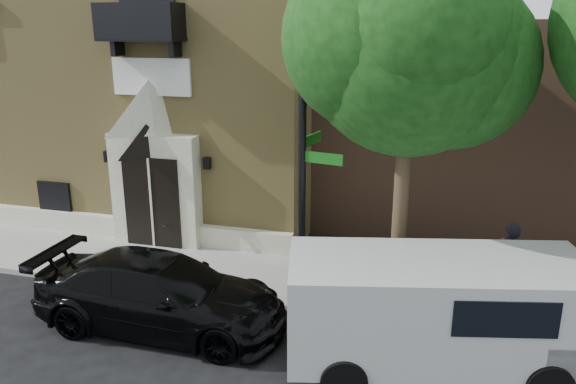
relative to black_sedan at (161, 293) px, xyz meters
name	(u,v)px	position (x,y,z in m)	size (l,w,h in m)	color
ground	(144,292)	(-1.21, 1.32, -0.79)	(120.00, 120.00, 0.00)	black
sidewalk	(206,269)	(-0.21, 2.82, -0.72)	(42.00, 3.00, 0.15)	gray
church	(170,70)	(-4.19, 9.27, 3.84)	(12.20, 11.01, 9.30)	#A68E4E
street_tree_left	(411,47)	(4.82, 1.66, 5.07)	(4.97, 4.38, 7.77)	#38281C
black_sedan	(161,293)	(0.00, 0.00, 0.00)	(2.22, 5.46, 1.58)	black
cargo_van	(448,310)	(5.86, 0.01, 0.45)	(5.78, 3.33, 2.22)	silver
street_sign	(303,160)	(2.64, 1.89, 2.65)	(1.03, 1.15, 6.55)	black
fire_hydrant	(313,284)	(2.93, 1.78, -0.25)	(0.46, 0.37, 0.80)	#A5191E
dumpster	(463,288)	(6.23, 2.11, -0.07)	(1.88, 1.28, 1.13)	#0F3717
planter	(170,234)	(-1.81, 3.97, -0.30)	(0.61, 0.53, 0.68)	#597133
pedestrian_near	(509,260)	(7.23, 3.12, 0.28)	(0.67, 0.44, 1.84)	black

